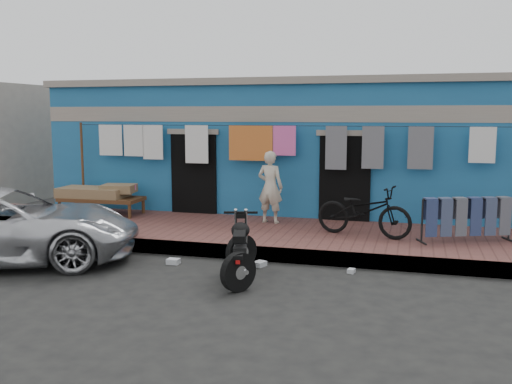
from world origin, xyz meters
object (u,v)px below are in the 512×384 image
bicycle (364,205)px  jeans_rack (466,219)px  motorcycle (240,248)px  car (1,225)px  seated_person (270,187)px  charpoy (102,200)px

bicycle → jeans_rack: size_ratio=1.05×
bicycle → motorcycle: (-1.65, -2.57, -0.34)m
car → jeans_rack: car is taller
seated_person → motorcycle: seated_person is taller
charpoy → seated_person: bearing=0.5°
car → bicycle: (5.91, 2.72, 0.18)m
car → bicycle: bicycle is taller
bicycle → charpoy: size_ratio=0.91×
motorcycle → charpoy: bearing=127.5°
car → motorcycle: (4.25, 0.15, -0.17)m
car → seated_person: seated_person is taller
seated_person → car: bearing=52.4°
seated_person → motorcycle: (0.38, -3.39, -0.52)m
car → seated_person: 5.26m
seated_person → charpoy: 4.04m
seated_person → bicycle: 2.20m
bicycle → seated_person: bearing=82.6°
car → motorcycle: 4.26m
car → bicycle: size_ratio=2.58×
motorcycle → jeans_rack: (3.49, 2.59, 0.17)m
car → motorcycle: bearing=-112.6°
jeans_rack → seated_person: bearing=168.2°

